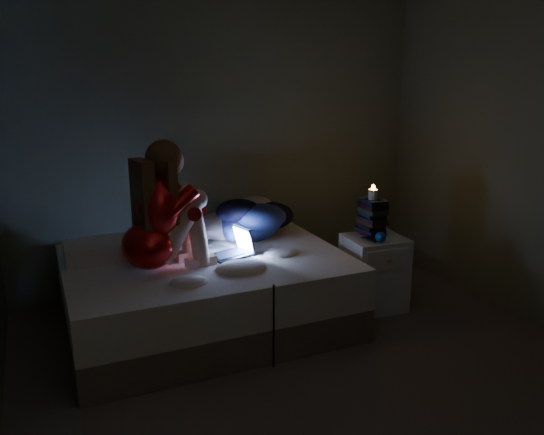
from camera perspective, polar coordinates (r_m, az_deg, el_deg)
floor at (r=3.45m, az=6.23°, el=-17.25°), size 3.60×3.80×0.02m
wall_back at (r=4.70m, az=-5.10°, el=8.48°), size 3.60×0.02×2.60m
bed at (r=4.07m, az=-6.85°, el=-7.62°), size 1.95×1.46×0.54m
pillow at (r=4.06m, az=-17.68°, el=-3.32°), size 0.45×0.32×0.13m
woman at (r=3.62m, az=-12.91°, el=0.94°), size 0.60×0.45×0.87m
laptop at (r=3.93m, az=-4.45°, el=-2.60°), size 0.35×0.29×0.21m
clothes_pile at (r=4.33m, az=-2.67°, el=0.03°), size 0.63×0.53×0.35m
nightstand at (r=4.40m, az=10.55°, el=-5.68°), size 0.46×0.42×0.59m
book_stack at (r=4.35m, az=10.36°, el=-0.03°), size 0.19×0.25×0.27m
candle at (r=4.31m, az=10.47°, el=2.21°), size 0.07×0.07×0.08m
phone at (r=4.23m, az=10.32°, el=-2.26°), size 0.10×0.15×0.01m
blue_orb at (r=4.18m, az=11.36°, el=-2.03°), size 0.08×0.08×0.08m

